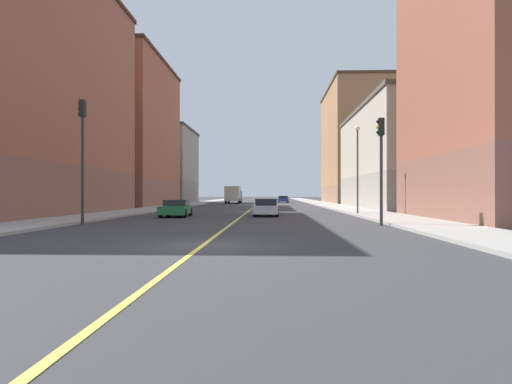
# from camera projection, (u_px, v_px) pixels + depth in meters

# --- Properties ---
(ground_plane) EXTENTS (400.00, 400.00, 0.00)m
(ground_plane) POSITION_uv_depth(u_px,v_px,m) (203.00, 246.00, 13.74)
(ground_plane) COLOR #353637
(ground_plane) RESTS_ON ground
(sidewalk_left) EXTENTS (3.88, 168.00, 0.15)m
(sidewalk_left) POSITION_uv_depth(u_px,v_px,m) (327.00, 204.00, 62.32)
(sidewalk_left) COLOR #9E9B93
(sidewalk_left) RESTS_ON ground
(sidewalk_right) EXTENTS (3.88, 168.00, 0.15)m
(sidewalk_right) POSITION_uv_depth(u_px,v_px,m) (188.00, 204.00, 63.10)
(sidewalk_right) COLOR #9E9B93
(sidewalk_right) RESTS_ON ground
(lane_center_stripe) EXTENTS (0.16, 154.00, 0.01)m
(lane_center_stripe) POSITION_uv_depth(u_px,v_px,m) (257.00, 205.00, 62.71)
(lane_center_stripe) COLOR #E5D14C
(lane_center_stripe) RESTS_ON ground
(building_left_mid) EXTENTS (11.93, 25.09, 11.66)m
(building_left_mid) POSITION_uv_depth(u_px,v_px,m) (409.00, 158.00, 49.28)
(building_left_mid) COLOR #9D9688
(building_left_mid) RESTS_ON ground
(building_left_far) EXTENTS (11.93, 22.03, 20.44)m
(building_left_far) POSITION_uv_depth(u_px,v_px,m) (361.00, 145.00, 75.55)
(building_left_far) COLOR #8F6B4F
(building_left_far) RESTS_ON ground
(building_right_corner) EXTENTS (11.93, 25.84, 19.95)m
(building_right_corner) POSITION_uv_depth(u_px,v_px,m) (5.00, 84.00, 32.27)
(building_right_corner) COLOR brown
(building_right_corner) RESTS_ON ground
(building_right_midblock) EXTENTS (11.93, 19.43, 19.58)m
(building_right_midblock) POSITION_uv_depth(u_px,v_px,m) (122.00, 133.00, 57.38)
(building_right_midblock) COLOR brown
(building_right_midblock) RESTS_ON ground
(building_right_distant) EXTENTS (11.93, 15.54, 13.32)m
(building_right_distant) POSITION_uv_depth(u_px,v_px,m) (159.00, 166.00, 76.50)
(building_right_distant) COLOR slate
(building_right_distant) RESTS_ON ground
(traffic_light_left_near) EXTENTS (0.40, 0.32, 5.63)m
(traffic_light_left_near) POSITION_uv_depth(u_px,v_px,m) (381.00, 156.00, 22.26)
(traffic_light_left_near) COLOR #2D2D2D
(traffic_light_left_near) RESTS_ON ground
(traffic_light_right_near) EXTENTS (0.40, 0.32, 6.71)m
(traffic_light_right_near) POSITION_uv_depth(u_px,v_px,m) (82.00, 145.00, 22.86)
(traffic_light_right_near) COLOR #2D2D2D
(traffic_light_right_near) RESTS_ON ground
(street_lamp_left_near) EXTENTS (0.36, 0.36, 6.86)m
(street_lamp_left_near) POSITION_uv_depth(u_px,v_px,m) (358.00, 160.00, 33.39)
(street_lamp_left_near) COLOR #4C4C51
(street_lamp_left_near) RESTS_ON ground
(car_green) EXTENTS (2.00, 4.03, 1.22)m
(car_green) POSITION_uv_depth(u_px,v_px,m) (176.00, 208.00, 30.82)
(car_green) COLOR #1E6B38
(car_green) RESTS_ON ground
(car_silver) EXTENTS (1.86, 4.18, 1.30)m
(car_silver) POSITION_uv_depth(u_px,v_px,m) (266.00, 208.00, 31.77)
(car_silver) COLOR silver
(car_silver) RESTS_ON ground
(car_blue) EXTENTS (1.99, 4.24, 1.26)m
(car_blue) POSITION_uv_depth(u_px,v_px,m) (283.00, 199.00, 78.79)
(car_blue) COLOR #23389E
(car_blue) RESTS_ON ground
(box_truck) EXTENTS (2.43, 7.74, 2.89)m
(box_truck) POSITION_uv_depth(u_px,v_px,m) (233.00, 194.00, 72.44)
(box_truck) COLOR navy
(box_truck) RESTS_ON ground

